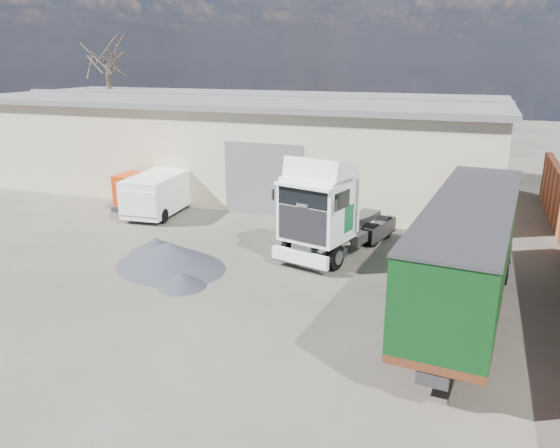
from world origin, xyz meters
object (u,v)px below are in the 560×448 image
(tractor_unit, at_px, (327,214))
(orange_skip, at_px, (145,195))
(box_trailer, at_px, (468,246))
(bare_tree, at_px, (106,51))
(panel_van, at_px, (160,193))

(tractor_unit, xyz_separation_m, orange_skip, (-10.49, 3.30, -0.92))
(box_trailer, xyz_separation_m, orange_skip, (-15.75, 6.79, -1.39))
(bare_tree, height_order, box_trailer, bare_tree)
(tractor_unit, xyz_separation_m, panel_van, (-9.48, 3.08, -0.69))
(bare_tree, height_order, orange_skip, bare_tree)
(tractor_unit, bearing_deg, panel_van, 176.71)
(box_trailer, distance_m, panel_van, 16.18)
(bare_tree, xyz_separation_m, orange_skip, (10.00, -11.27, -7.12))
(tractor_unit, bearing_deg, bare_tree, 159.33)
(bare_tree, bearing_deg, panel_van, -46.18)
(box_trailer, bearing_deg, panel_van, 160.98)
(box_trailer, bearing_deg, bare_tree, 150.00)
(box_trailer, height_order, panel_van, box_trailer)
(bare_tree, distance_m, tractor_unit, 25.89)
(tractor_unit, distance_m, orange_skip, 11.04)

